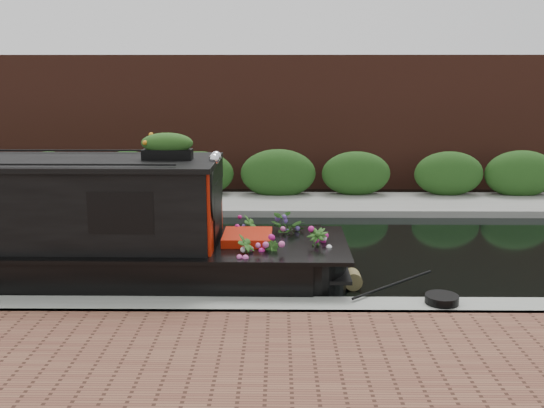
{
  "coord_description": "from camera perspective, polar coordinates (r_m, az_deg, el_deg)",
  "views": [
    {
      "loc": [
        2.08,
        -11.48,
        3.51
      ],
      "look_at": [
        1.96,
        -0.6,
        1.13
      ],
      "focal_mm": 40.0,
      "sensor_mm": 36.0,
      "label": 1
    }
  ],
  "objects": [
    {
      "name": "coiled_mooring_rope",
      "position": [
        9.15,
        15.69,
        -8.61
      ],
      "size": [
        0.48,
        0.48,
        0.12
      ],
      "primitive_type": "cylinder",
      "color": "black",
      "rests_on": "near_bank_coping"
    },
    {
      "name": "far_hedge",
      "position": [
        17.07,
        -6.41,
        0.4
      ],
      "size": [
        40.0,
        1.1,
        2.8
      ],
      "primitive_type": "cube",
      "color": "#214918",
      "rests_on": "ground"
    },
    {
      "name": "far_bank_path",
      "position": [
        16.2,
        -6.79,
        -0.26
      ],
      "size": [
        40.0,
        2.4,
        0.34
      ],
      "primitive_type": "cube",
      "color": "gray",
      "rests_on": "ground"
    },
    {
      "name": "ground",
      "position": [
        12.18,
        -9.28,
        -4.57
      ],
      "size": [
        80.0,
        80.0,
        0.0
      ],
      "primitive_type": "plane",
      "color": "black",
      "rests_on": "ground"
    },
    {
      "name": "rope_fender",
      "position": [
        10.19,
        7.58,
        -7.04
      ],
      "size": [
        0.3,
        0.34,
        0.3
      ],
      "primitive_type": "cylinder",
      "rotation": [
        1.57,
        0.0,
        0.0
      ],
      "color": "brown",
      "rests_on": "ground"
    },
    {
      "name": "near_bank_coping",
      "position": [
        9.14,
        -12.81,
        -10.57
      ],
      "size": [
        40.0,
        0.6,
        0.5
      ],
      "primitive_type": "cube",
      "color": "gray",
      "rests_on": "ground"
    },
    {
      "name": "far_brick_wall",
      "position": [
        19.12,
        -5.66,
        1.7
      ],
      "size": [
        40.0,
        1.0,
        8.0
      ],
      "primitive_type": "cube",
      "color": "#4C241A",
      "rests_on": "ground"
    }
  ]
}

